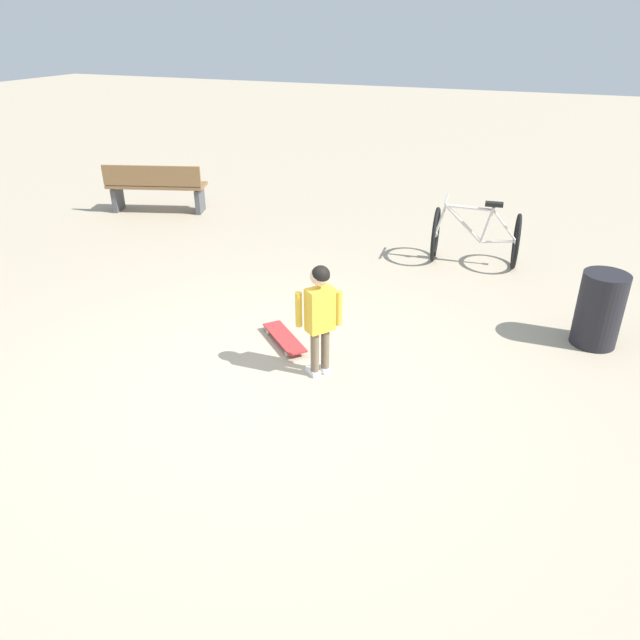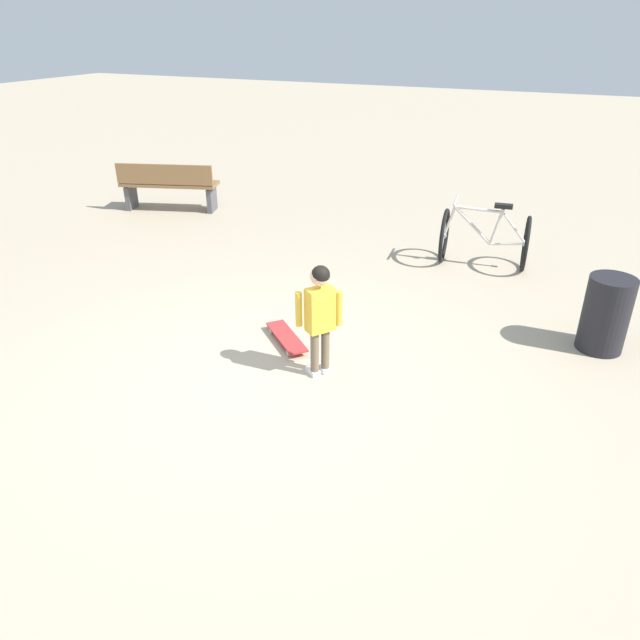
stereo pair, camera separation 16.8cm
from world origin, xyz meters
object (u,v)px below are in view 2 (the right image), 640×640
at_px(child_person, 320,309).
at_px(street_bench, 169,185).
at_px(bicycle_near, 484,238).
at_px(skateboard, 287,337).
at_px(trash_bin, 606,314).

height_order(child_person, street_bench, child_person).
bearing_deg(bicycle_near, street_bench, 85.90).
bearing_deg(bicycle_near, skateboard, 154.45).
height_order(bicycle_near, street_bench, bicycle_near).
bearing_deg(street_bench, skateboard, -130.23).
distance_m(child_person, street_bench, 5.72).
height_order(skateboard, bicycle_near, bicycle_near).
bearing_deg(child_person, skateboard, 54.17).
distance_m(child_person, trash_bin, 2.79).
distance_m(street_bench, trash_bin, 7.02).
bearing_deg(street_bench, trash_bin, -107.44).
xyz_separation_m(skateboard, trash_bin, (1.16, -2.84, 0.31)).
bearing_deg(bicycle_near, trash_bin, -139.73).
xyz_separation_m(bicycle_near, trash_bin, (-1.73, -1.46, -0.01)).
bearing_deg(street_bench, child_person, -129.72).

